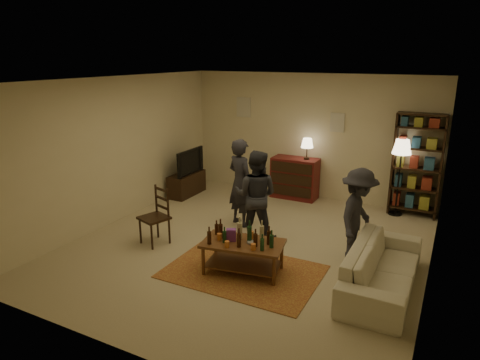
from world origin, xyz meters
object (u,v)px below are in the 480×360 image
Objects in this scene: sofa at (382,268)px; person_by_sofa at (358,216)px; tv_stand at (187,178)px; floor_lamp at (402,152)px; coffee_table at (243,246)px; bookshelf at (417,164)px; person_left at (241,183)px; person_right at (256,196)px; dining_chair at (157,214)px; dresser at (295,177)px.

person_by_sofa is (-0.50, 0.63, 0.43)m from sofa.
person_by_sofa is (4.14, -1.57, 0.35)m from tv_stand.
coffee_table is at bearing -115.08° from floor_lamp.
bookshelf is at bearing -0.82° from sofa.
person_left is (-2.80, -2.00, -0.22)m from bookshelf.
bookshelf is 1.29× the size of person_right.
tv_stand is at bearing 73.29° from person_by_sofa.
person_by_sofa is at bearing 33.07° from dining_chair.
person_left reaches higher than dining_chair.
floor_lamp is at bearing -2.20° from person_by_sofa.
dresser is at bearing 22.07° from tv_stand.
dining_chair is 1.65m from person_left.
tv_stand is 2.86m from person_right.
floor_lamp is at bearing 4.44° from sofa.
dining_chair is 0.67× the size of person_by_sofa.
person_right is (-2.28, -2.46, -0.25)m from bookshelf.
tv_stand is at bearing -40.67° from person_right.
person_left reaches higher than person_right.
person_right is 1.73m from person_by_sofa.
person_by_sofa is at bearing 167.93° from person_right.
bookshelf is at bearing 62.12° from coffee_table.
dining_chair is at bearing -137.43° from bookshelf.
bookshelf is (2.44, 0.07, 0.56)m from dresser.
floor_lamp is 0.93× the size of person_left.
dresser is at bearing -178.43° from bookshelf.
person_right is at bearing -86.11° from dresser.
dresser is at bearing -77.27° from person_left.
bookshelf reaches higher than dining_chair.
tv_stand reaches higher than coffee_table.
bookshelf reaches higher than tv_stand.
floor_lamp is (3.39, 3.24, 0.76)m from dining_chair.
tv_stand reaches higher than sofa.
person_left is at bearing -28.42° from tv_stand.
person_by_sofa reaches higher than tv_stand.
bookshelf is at bearing -121.12° from person_left.
person_right is 1.05× the size of person_by_sofa.
floor_lamp is at bearing -139.70° from person_right.
bookshelf reaches higher than person_right.
person_right reaches higher than floor_lamp.
dresser is 2.50m from bookshelf.
coffee_table is 1.90m from person_left.
person_left is 1.10× the size of person_by_sofa.
tv_stand is 4.58m from floor_lamp.
floor_lamp reaches higher than dresser.
dining_chair is 3.53m from dresser.
tv_stand is 4.84m from bookshelf.
coffee_table is at bearing -81.82° from dresser.
coffee_table is 0.60× the size of sofa.
sofa is 1.34× the size of person_right.
bookshelf is 1.24× the size of person_left.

